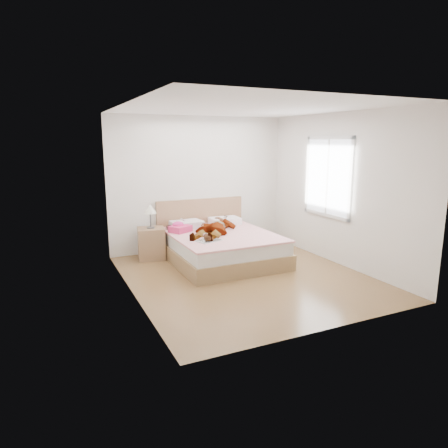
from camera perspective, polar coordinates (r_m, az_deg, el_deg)
name	(u,v)px	position (r m, az deg, el deg)	size (l,w,h in m)	color
ground	(247,277)	(6.43, 3.24, -7.53)	(4.00, 4.00, 0.00)	#503419
woman	(216,225)	(7.27, -1.12, -0.10)	(0.64, 1.70, 0.23)	white
hair	(179,227)	(7.50, -6.51, -0.42)	(0.43, 0.53, 0.08)	black
phone	(183,220)	(7.44, -5.90, 0.62)	(0.05, 0.10, 0.01)	silver
room_shell	(328,177)	(7.34, 14.61, 6.53)	(4.00, 4.00, 4.00)	white
bed	(220,245)	(7.24, -0.62, -3.02)	(1.80, 2.08, 1.00)	brown
towel	(180,228)	(7.25, -6.33, -0.53)	(0.45, 0.42, 0.19)	#E33D5E
magazine	(209,240)	(6.58, -2.13, -2.34)	(0.47, 0.38, 0.02)	white
coffee_mug	(207,236)	(6.69, -2.51, -1.77)	(0.13, 0.10, 0.09)	white
plush_toy	(208,237)	(6.53, -2.29, -1.94)	(0.15, 0.23, 0.12)	#331A0E
nightstand	(151,241)	(7.39, -10.34, -2.40)	(0.54, 0.50, 1.02)	brown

